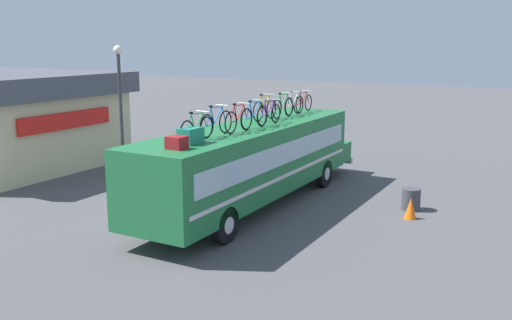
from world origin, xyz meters
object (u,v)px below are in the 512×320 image
luggage_bag_1 (177,143)px  rooftop_bicycle_3 (239,120)px  luggage_bag_2 (191,136)px  rooftop_bicycle_5 (269,114)px  bus (254,159)px  rooftop_bicycle_7 (283,107)px  rooftop_bicycle_9 (303,103)px  rooftop_bicycle_6 (265,109)px  trash_bin (411,199)px  rooftop_bicycle_2 (216,123)px  street_lamp (120,96)px  rooftop_bicycle_1 (197,128)px  rooftop_bicycle_8 (294,105)px  rooftop_bicycle_4 (254,116)px  traffic_cone (411,208)px

luggage_bag_1 → rooftop_bicycle_3: size_ratio=0.29×
luggage_bag_2 → rooftop_bicycle_3: rooftop_bicycle_3 is taller
rooftop_bicycle_5 → bus: bearing=131.0°
rooftop_bicycle_7 → rooftop_bicycle_9: bearing=1.1°
luggage_bag_2 → rooftop_bicycle_6: (5.29, 0.50, 0.18)m
bus → trash_bin: (2.18, -4.96, -1.30)m
luggage_bag_1 → rooftop_bicycle_3: (3.32, 0.06, 0.22)m
luggage_bag_1 → rooftop_bicycle_2: rooftop_bicycle_2 is taller
street_lamp → rooftop_bicycle_1: bearing=-121.7°
luggage_bag_1 → rooftop_bicycle_1: 1.39m
rooftop_bicycle_3 → rooftop_bicycle_7: 3.87m
rooftop_bicycle_2 → rooftop_bicycle_6: 3.78m
luggage_bag_1 → rooftop_bicycle_5: rooftop_bicycle_5 is taller
rooftop_bicycle_5 → rooftop_bicycle_7: rooftop_bicycle_7 is taller
luggage_bag_2 → rooftop_bicycle_8: 7.23m
bus → rooftop_bicycle_5: bearing=-49.0°
rooftop_bicycle_1 → rooftop_bicycle_9: 7.68m
rooftop_bicycle_2 → rooftop_bicycle_3: rooftop_bicycle_2 is taller
rooftop_bicycle_7 → rooftop_bicycle_9: 1.87m
rooftop_bicycle_1 → luggage_bag_1: bearing=-167.9°
rooftop_bicycle_4 → rooftop_bicycle_7: rooftop_bicycle_7 is taller
rooftop_bicycle_5 → rooftop_bicycle_7: size_ratio=0.96×
rooftop_bicycle_3 → rooftop_bicycle_8: 4.75m
rooftop_bicycle_4 → street_lamp: (1.25, 6.98, 0.26)m
rooftop_bicycle_6 → street_lamp: street_lamp is taller
rooftop_bicycle_1 → rooftop_bicycle_9: (7.68, 0.16, 0.01)m
bus → rooftop_bicycle_3: rooftop_bicycle_3 is taller
rooftop_bicycle_8 → rooftop_bicycle_9: (0.98, 0.07, -0.02)m
trash_bin → traffic_cone: trash_bin is taller
rooftop_bicycle_3 → rooftop_bicycle_5: (1.86, -0.09, -0.02)m
rooftop_bicycle_8 → street_lamp: size_ratio=0.30×
rooftop_bicycle_5 → rooftop_bicycle_9: bearing=7.1°
rooftop_bicycle_6 → luggage_bag_2: bearing=-174.7°
bus → luggage_bag_1: bearing=-175.8°
rooftop_bicycle_1 → rooftop_bicycle_4: (2.89, -0.28, 0.03)m
traffic_cone → street_lamp: bearing=92.5°
rooftop_bicycle_3 → rooftop_bicycle_4: rooftop_bicycle_4 is taller
luggage_bag_2 → rooftop_bicycle_3: size_ratio=0.43×
rooftop_bicycle_7 → bus: bearing=-178.7°
rooftop_bicycle_6 → rooftop_bicycle_7: rooftop_bicycle_6 is taller
rooftop_bicycle_2 → street_lamp: bearing=65.0°
bus → rooftop_bicycle_9: size_ratio=7.27×
luggage_bag_2 → rooftop_bicycle_3: (2.49, -0.08, 0.16)m
rooftop_bicycle_1 → rooftop_bicycle_6: rooftop_bicycle_6 is taller
rooftop_bicycle_6 → rooftop_bicycle_9: bearing=-3.6°
rooftop_bicycle_4 → trash_bin: (2.78, -4.61, -2.89)m
rooftop_bicycle_2 → rooftop_bicycle_5: 2.84m
rooftop_bicycle_2 → trash_bin: rooftop_bicycle_2 is taller
luggage_bag_1 → trash_bin: size_ratio=0.64×
traffic_cone → street_lamp: size_ratio=0.13×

